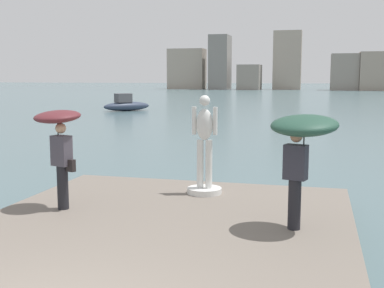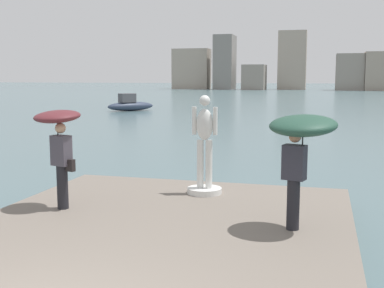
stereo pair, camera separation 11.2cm
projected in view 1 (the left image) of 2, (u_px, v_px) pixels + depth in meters
The scene contains 7 objects.
ground_plane at pixel (287, 112), 43.41m from camera, with size 400.00×400.00×0.00m, color #4C666B.
pier at pixel (126, 269), 7.32m from camera, with size 6.81×10.82×0.40m, color #70665B.
statue_white_figure at pixel (205, 155), 11.09m from camera, with size 0.78×0.78×2.22m.
onlooker_left at pixel (59, 134), 9.75m from camera, with size 1.15×1.16×2.00m.
onlooker_right at pixel (302, 136), 8.34m from camera, with size 1.42×1.44×2.04m.
boat_mid at pixel (126, 105), 44.23m from camera, with size 3.97×4.16×1.56m.
distant_skyline at pixel (312, 70), 114.74m from camera, with size 74.30×11.63×13.97m.
Camera 1 is at (2.70, -4.12, 3.02)m, focal length 46.18 mm.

